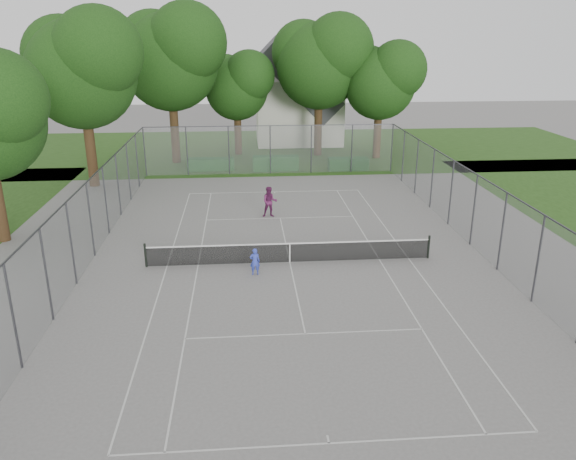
{
  "coord_description": "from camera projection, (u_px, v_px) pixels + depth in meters",
  "views": [
    {
      "loc": [
        -1.97,
        -23.35,
        9.84
      ],
      "look_at": [
        0.0,
        1.0,
        1.2
      ],
      "focal_mm": 35.0,
      "sensor_mm": 36.0,
      "label": 1
    }
  ],
  "objects": [
    {
      "name": "grass_far",
      "position": [
        265.0,
        149.0,
        49.8
      ],
      "size": [
        60.0,
        20.0,
        0.0
      ],
      "primitive_type": "cube",
      "color": "#224513",
      "rests_on": "ground"
    },
    {
      "name": "house",
      "position": [
        299.0,
        101.0,
        51.68
      ],
      "size": [
        7.7,
        5.97,
        9.59
      ],
      "color": "silver",
      "rests_on": "ground"
    },
    {
      "name": "woman_player",
      "position": [
        270.0,
        202.0,
        31.37
      ],
      "size": [
        0.85,
        0.66,
        1.73
      ],
      "primitive_type": "imported",
      "rotation": [
        0.0,
        0.0,
        0.0
      ],
      "color": "#62204F",
      "rests_on": "ground"
    },
    {
      "name": "girl_player",
      "position": [
        255.0,
        261.0,
        23.92
      ],
      "size": [
        0.45,
        0.3,
        1.19
      ],
      "primitive_type": "imported",
      "rotation": [
        0.0,
        0.0,
        3.18
      ],
      "color": "blue",
      "rests_on": "ground"
    },
    {
      "name": "hedge_left",
      "position": [
        211.0,
        164.0,
        42.28
      ],
      "size": [
        3.51,
        1.05,
        0.88
      ],
      "primitive_type": "cube",
      "color": "#184A1A",
      "rests_on": "ground"
    },
    {
      "name": "tennis_net",
      "position": [
        290.0,
        252.0,
        25.2
      ],
      "size": [
        12.87,
        0.1,
        1.1
      ],
      "color": "black",
      "rests_on": "ground"
    },
    {
      "name": "tree_far_left",
      "position": [
        171.0,
        54.0,
        42.06
      ],
      "size": [
        8.39,
        7.66,
        12.06
      ],
      "color": "#352313",
      "rests_on": "ground"
    },
    {
      "name": "tree_far_midleft",
      "position": [
        237.0,
        83.0,
        45.88
      ],
      "size": [
        5.96,
        5.44,
        8.57
      ],
      "color": "#352313",
      "rests_on": "ground"
    },
    {
      "name": "tree_side_back",
      "position": [
        82.0,
        65.0,
        35.36
      ],
      "size": [
        7.98,
        7.29,
        11.48
      ],
      "color": "#352313",
      "rests_on": "ground"
    },
    {
      "name": "hedge_right",
      "position": [
        348.0,
        164.0,
        42.3
      ],
      "size": [
        2.99,
        1.09,
        0.9
      ],
      "primitive_type": "cube",
      "color": "#184A1A",
      "rests_on": "ground"
    },
    {
      "name": "hedge_mid",
      "position": [
        276.0,
        163.0,
        42.13
      ],
      "size": [
        3.42,
        0.98,
        1.07
      ],
      "primitive_type": "cube",
      "color": "#184A1A",
      "rests_on": "ground"
    },
    {
      "name": "tree_far_right",
      "position": [
        382.0,
        78.0,
        44.32
      ],
      "size": [
        6.5,
        5.94,
        9.34
      ],
      "color": "#352313",
      "rests_on": "ground"
    },
    {
      "name": "perimeter_fence",
      "position": [
        290.0,
        225.0,
        24.76
      ],
      "size": [
        18.08,
        34.08,
        3.52
      ],
      "color": "#38383D",
      "rests_on": "ground"
    },
    {
      "name": "court_markings",
      "position": [
        290.0,
        262.0,
        25.37
      ],
      "size": [
        11.03,
        23.83,
        0.01
      ],
      "color": "beige",
      "rests_on": "ground"
    },
    {
      "name": "tree_far_midright",
      "position": [
        321.0,
        59.0,
        44.91
      ],
      "size": [
        7.91,
        7.22,
        11.37
      ],
      "color": "#352313",
      "rests_on": "ground"
    },
    {
      "name": "ground",
      "position": [
        290.0,
        262.0,
        25.37
      ],
      "size": [
        120.0,
        120.0,
        0.0
      ],
      "primitive_type": "plane",
      "color": "slate",
      "rests_on": "ground"
    }
  ]
}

